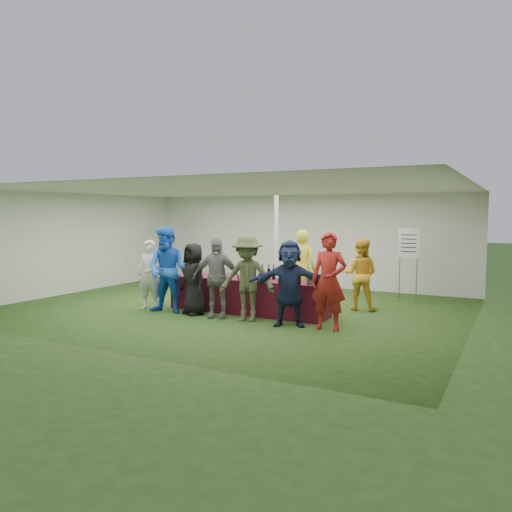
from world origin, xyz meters
The scene contains 18 objects.
ground centered at (0.00, 0.00, 0.00)m, with size 60.00×60.00×0.00m, color #284719.
tent centered at (0.50, 1.20, 1.35)m, with size 10.00×10.00×10.00m.
serving_table centered at (0.52, -0.26, 0.38)m, with size 3.60×0.80×0.75m, color maroon.
wine_bottles centered at (1.22, -0.12, 0.87)m, with size 0.86×0.14×0.32m.
wine_glasses centered at (0.00, -0.52, 0.86)m, with size 2.70×0.16×0.16m.
water_bottle centered at (0.63, -0.18, 0.85)m, with size 0.07×0.07×0.23m.
bar_towel centered at (2.03, -0.21, 0.77)m, with size 0.25×0.18×0.03m, color white.
dump_bucket centered at (2.10, -0.48, 0.84)m, with size 0.22×0.22×0.18m, color slate.
wine_list_sign centered at (3.37, 2.55, 1.32)m, with size 0.50×0.03×1.80m.
staff_pourer centered at (1.28, 0.96, 0.90)m, with size 0.65×0.43×1.80m, color yellow.
staff_back centered at (2.60, 1.19, 0.80)m, with size 0.78×0.61×1.61m, color gold.
customer_0 centered at (-1.60, -0.99, 0.78)m, with size 0.57×0.38×1.57m, color silver.
customer_1 centered at (-1.00, -1.10, 0.94)m, with size 0.92×0.71×1.88m, color blue.
customer_2 centered at (-0.42, -0.97, 0.77)m, with size 0.75×0.49×1.54m, color black.
customer_3 centered at (0.19, -1.02, 0.83)m, with size 0.98×0.41×1.66m, color slate.
customer_4 centered at (0.92, -1.01, 0.87)m, with size 1.12×0.65×1.74m, color #42482A.
customer_5 centered at (1.85, -1.02, 0.83)m, with size 1.54×0.49×1.66m, color #1A2546.
customer_6 centered at (2.63, -0.97, 0.92)m, with size 0.67×0.44×1.83m, color maroon.
Camera 1 is at (5.74, -9.69, 2.18)m, focal length 35.00 mm.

